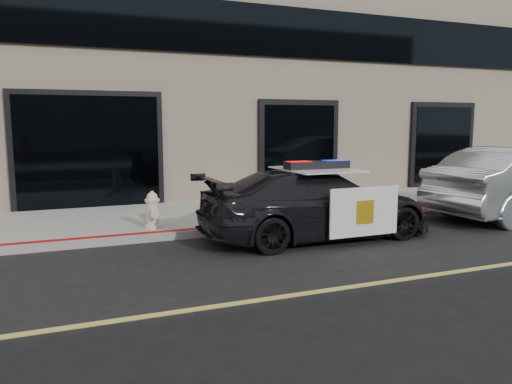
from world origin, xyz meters
name	(u,v)px	position (x,y,z in m)	size (l,w,h in m)	color
ground	(224,306)	(0.00, 0.00, 0.00)	(120.00, 120.00, 0.00)	black
sidewalk_n	(147,219)	(0.00, 5.25, 0.07)	(60.00, 3.50, 0.15)	gray
police_car	(316,204)	(2.70, 2.66, 0.65)	(2.05, 4.44, 1.45)	black
fire_hydrant	(153,211)	(-0.09, 3.98, 0.48)	(0.32, 0.44, 0.70)	beige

